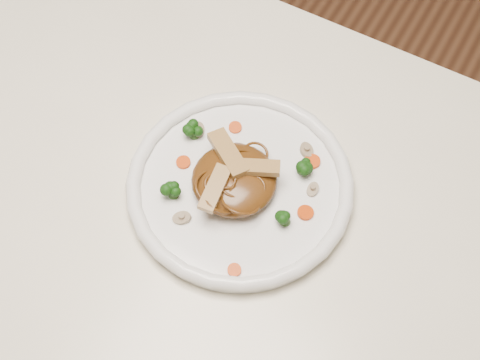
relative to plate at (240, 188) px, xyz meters
The scene contains 20 objects.
ground 0.77m from the plate, 146.11° to the right, with size 4.00×4.00×0.00m, color #4C2B1A.
table 0.15m from the plate, 146.11° to the right, with size 1.20×0.80×0.75m.
plate is the anchor object (origin of this frame).
noodle_mound 0.03m from the plate, 143.47° to the right, with size 0.11×0.11×0.04m, color #593011.
chicken_a 0.05m from the plate, 45.31° to the left, with size 0.07×0.02×0.01m, color tan.
chicken_b 0.06m from the plate, 150.16° to the left, with size 0.08×0.02×0.01m, color tan.
chicken_c 0.06m from the plate, 111.54° to the right, with size 0.07×0.02×0.01m, color tan.
broccoli_0 0.09m from the plate, 44.38° to the left, with size 0.02×0.02×0.03m, color #16460E, non-canonical shape.
broccoli_1 0.10m from the plate, 158.29° to the left, with size 0.02×0.02×0.03m, color #16460E, non-canonical shape.
broccoli_2 0.09m from the plate, 140.48° to the right, with size 0.02×0.02×0.03m, color #16460E, non-canonical shape.
broccoli_3 0.08m from the plate, 13.63° to the right, with size 0.02×0.02×0.03m, color #16460E, non-canonical shape.
carrot_0 0.11m from the plate, 49.37° to the left, with size 0.02×0.02×0.01m, color #D63A07.
carrot_1 0.09m from the plate, behind, with size 0.02×0.02×0.01m, color #D63A07.
carrot_2 0.10m from the plate, ahead, with size 0.02×0.02×0.01m, color #D63A07.
carrot_3 0.09m from the plate, 123.64° to the left, with size 0.02×0.02×0.01m, color #D63A07.
carrot_4 0.13m from the plate, 63.83° to the right, with size 0.02×0.02×0.01m, color #D63A07.
mushroom_0 0.09m from the plate, 116.67° to the right, with size 0.03×0.03×0.01m, color tan.
mushroom_1 0.10m from the plate, 24.62° to the left, with size 0.02×0.02×0.01m, color tan.
mushroom_2 0.11m from the plate, 153.02° to the left, with size 0.03×0.03×0.01m, color tan.
mushroom_3 0.11m from the plate, 59.84° to the left, with size 0.02×0.02×0.01m, color tan.
Camera 1 is at (0.31, -0.35, 1.58)m, focal length 51.73 mm.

